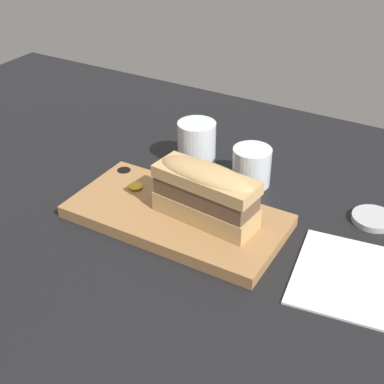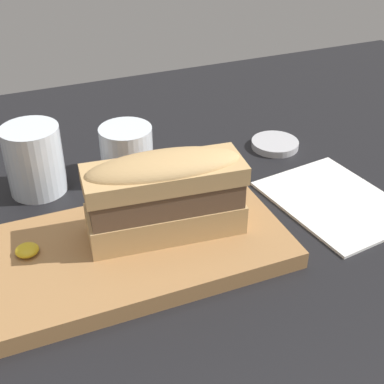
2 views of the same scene
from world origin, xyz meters
TOP-DOWN VIEW (x-y plane):
  - dining_table at (0.00, 0.00)cm, footprint 174.27×108.89cm
  - serving_board at (3.35, -2.52)cm, footprint 38.50×19.23cm
  - sandwich at (8.97, -1.95)cm, footprint 18.95×8.44cm
  - mustard_dollop at (-7.14, -0.45)cm, footprint 2.70×2.70cm
  - water_glass at (-3.47, 16.82)cm, footprint 7.94×7.94cm
  - wine_glass at (9.46, 15.93)cm, footprint 7.66×7.66cm
  - napkin at (33.63, -2.07)cm, footprint 17.22×21.00cm
  - condiment_dish at (33.97, 15.13)cm, footprint 7.62×7.62cm

SIDE VIEW (x-z plane):
  - dining_table at x=0.00cm, z-range 0.00..2.00cm
  - napkin at x=33.63cm, z-range 2.00..2.40cm
  - condiment_dish at x=33.97cm, z-range 2.00..3.13cm
  - serving_board at x=3.35cm, z-range 1.98..4.25cm
  - mustard_dollop at x=-7.14cm, z-range 4.22..5.30cm
  - wine_glass at x=9.46cm, z-range 1.70..9.40cm
  - water_glass at x=-3.47cm, z-range 1.36..11.13cm
  - sandwich at x=8.97cm, z-range 4.62..15.15cm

